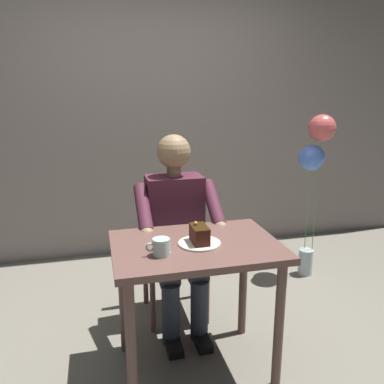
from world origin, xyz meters
TOP-DOWN VIEW (x-y plane):
  - ground_plane at (0.00, 0.00)m, footprint 14.00×14.00m
  - cafe_rear_panel at (0.00, -1.81)m, footprint 6.40×0.12m
  - dining_table at (0.00, 0.00)m, footprint 0.87×0.61m
  - chair at (0.00, -0.65)m, footprint 0.42×0.42m
  - seated_person at (0.00, -0.48)m, footprint 0.53×0.58m
  - dessert_plate at (-0.01, 0.02)m, footprint 0.22×0.22m
  - cake_slice at (-0.01, 0.02)m, footprint 0.08×0.14m
  - coffee_cup at (0.20, 0.11)m, footprint 0.12×0.08m
  - dessert_spoon at (0.16, 0.06)m, footprint 0.03×0.14m
  - balloon_display at (-1.22, -0.91)m, footprint 0.25×0.26m

SIDE VIEW (x-z plane):
  - ground_plane at x=0.00m, z-range 0.00..0.00m
  - chair at x=0.00m, z-range 0.04..0.92m
  - dining_table at x=0.00m, z-range 0.26..1.00m
  - seated_person at x=0.00m, z-range 0.03..1.28m
  - dessert_spoon at x=0.16m, z-range 0.75..0.76m
  - dessert_plate at x=-0.01m, z-range 0.75..0.76m
  - coffee_cup at x=0.20m, z-range 0.75..0.84m
  - cake_slice at x=-0.01m, z-range 0.75..0.86m
  - balloon_display at x=-1.22m, z-range 0.30..1.65m
  - cafe_rear_panel at x=0.00m, z-range 0.00..3.00m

